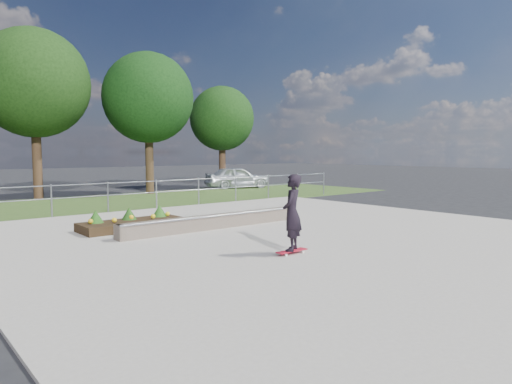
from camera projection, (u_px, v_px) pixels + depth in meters
ground at (285, 236)px, 12.61m from camera, size 120.00×120.00×0.00m
grass_verge at (121, 202)px, 21.02m from camera, size 30.00×8.00×0.02m
concrete_slab at (285, 234)px, 12.61m from camera, size 15.00×15.00×0.06m
fence at (156, 190)px, 18.28m from camera, size 20.06×0.06×1.20m
tree_mid_left at (34, 84)px, 21.99m from camera, size 5.25×5.25×8.25m
tree_mid_right at (148, 98)px, 24.77m from camera, size 4.90×4.90×7.70m
tree_far_right at (222, 119)px, 29.82m from camera, size 4.20×4.20×6.60m
grind_ledge at (215, 222)px, 13.43m from camera, size 6.00×0.44×0.43m
planter_bed at (132, 222)px, 13.38m from camera, size 3.00×1.20×0.61m
skateboarder at (292, 213)px, 9.98m from camera, size 0.80×0.68×1.76m
parked_car at (237, 177)px, 29.12m from camera, size 4.39×2.78×1.39m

